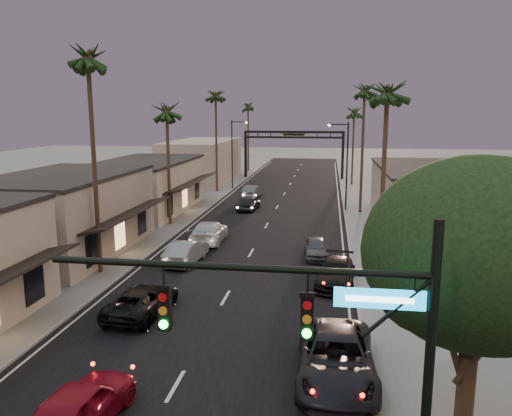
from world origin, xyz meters
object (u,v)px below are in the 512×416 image
(corner_tree, at_px, (480,261))
(palm_lb, at_px, (87,52))
(palm_ra, at_px, (388,86))
(curbside_black, at_px, (336,273))
(palm_rb, at_px, (365,86))
(oncoming_silver, at_px, (186,252))
(palm_far, at_px, (248,104))
(oncoming_red, at_px, (79,408))
(palm_lc, at_px, (167,106))
(palm_ld, at_px, (216,92))
(traffic_signal, at_px, (339,339))
(arch, at_px, (294,142))
(streetlight_right, at_px, (344,159))
(oncoming_pickup, at_px, (142,301))
(streetlight_left, at_px, (234,149))
(curbside_near, at_px, (336,358))
(palm_rc, at_px, (354,109))

(corner_tree, xyz_separation_m, palm_lb, (-18.08, 14.55, 7.41))
(palm_ra, xyz_separation_m, curbside_black, (-2.66, -1.94, -10.71))
(corner_tree, distance_m, palm_rb, 37.12)
(corner_tree, distance_m, oncoming_silver, 22.70)
(palm_far, bearing_deg, oncoming_red, -85.06)
(oncoming_silver, bearing_deg, palm_lc, -62.12)
(palm_ld, bearing_deg, traffic_signal, -74.35)
(arch, relative_size, curbside_black, 3.01)
(palm_lb, bearing_deg, palm_ra, 6.63)
(traffic_signal, bearing_deg, streetlight_right, 88.28)
(palm_rb, distance_m, palm_far, 37.98)
(arch, height_order, curbside_black, arch)
(streetlight_right, bearing_deg, palm_far, 114.76)
(palm_ld, distance_m, oncoming_pickup, 40.80)
(streetlight_left, bearing_deg, oncoming_pickup, -85.53)
(palm_far, bearing_deg, palm_ra, -72.62)
(palm_far, bearing_deg, palm_rb, -63.57)
(arch, relative_size, palm_lc, 1.25)
(corner_tree, xyz_separation_m, streetlight_right, (-2.56, 37.55, -0.65))
(traffic_signal, bearing_deg, curbside_black, 89.19)
(palm_lb, distance_m, curbside_near, 21.89)
(traffic_signal, bearing_deg, palm_lc, 114.06)
(corner_tree, relative_size, curbside_near, 1.41)
(palm_rc, relative_size, oncoming_silver, 2.60)
(corner_tree, bearing_deg, palm_far, 104.14)
(palm_rb, relative_size, oncoming_pickup, 2.79)
(arch, height_order, palm_ld, palm_ld)
(traffic_signal, height_order, palm_ld, palm_ld)
(arch, distance_m, oncoming_pickup, 54.10)
(oncoming_pickup, bearing_deg, curbside_black, -143.93)
(corner_tree, distance_m, streetlight_left, 53.15)
(traffic_signal, height_order, curbside_near, traffic_signal)
(oncoming_pickup, distance_m, curbside_near, 10.69)
(corner_tree, bearing_deg, streetlight_left, 107.97)
(corner_tree, relative_size, palm_rb, 0.62)
(traffic_signal, bearing_deg, palm_ra, 81.72)
(corner_tree, relative_size, palm_far, 0.67)
(palm_lb, distance_m, palm_rc, 45.48)
(arch, bearing_deg, traffic_signal, -85.07)
(palm_lb, xyz_separation_m, palm_far, (0.30, 56.00, -1.94))
(palm_ra, height_order, palm_far, same)
(oncoming_silver, bearing_deg, traffic_signal, 119.50)
(traffic_signal, height_order, palm_lc, palm_lc)
(traffic_signal, bearing_deg, curbside_near, 88.78)
(streetlight_right, xyz_separation_m, palm_ra, (1.68, -21.00, 6.11))
(palm_rb, relative_size, oncoming_red, 2.92)
(palm_rb, xyz_separation_m, palm_far, (-16.90, 34.00, -0.97))
(traffic_signal, distance_m, palm_rc, 60.31)
(palm_lb, height_order, palm_lc, palm_lb)
(curbside_near, bearing_deg, palm_far, 101.04)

